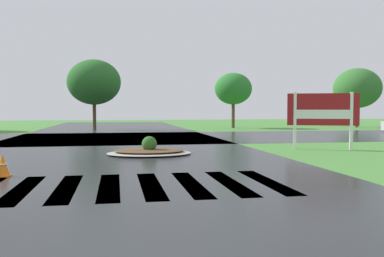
% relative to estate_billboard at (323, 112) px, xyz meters
% --- Properties ---
extents(asphalt_roadway, '(11.88, 80.00, 0.01)m').
position_rel_estate_billboard_xyz_m(asphalt_roadway, '(-8.60, -1.94, -1.56)').
color(asphalt_roadway, '#232628').
rests_on(asphalt_roadway, ground).
extents(asphalt_cross_road, '(90.00, 10.70, 0.01)m').
position_rel_estate_billboard_xyz_m(asphalt_cross_road, '(-8.60, 8.64, -1.56)').
color(asphalt_cross_road, '#232628').
rests_on(asphalt_cross_road, ground).
extents(crosswalk_stripes, '(7.65, 3.39, 0.01)m').
position_rel_estate_billboard_xyz_m(crosswalk_stripes, '(-8.60, -6.94, -1.56)').
color(crosswalk_stripes, white).
rests_on(crosswalk_stripes, ground).
extents(estate_billboard, '(2.71, 1.12, 2.39)m').
position_rel_estate_billboard_xyz_m(estate_billboard, '(0.00, 0.00, 0.00)').
color(estate_billboard, white).
rests_on(estate_billboard, ground).
extents(median_island, '(3.12, 2.38, 0.68)m').
position_rel_estate_billboard_xyz_m(median_island, '(-7.24, -0.66, -1.44)').
color(median_island, '#9E9B93').
rests_on(median_island, ground).
extents(traffic_cone, '(0.37, 0.37, 0.57)m').
position_rel_estate_billboard_xyz_m(traffic_cone, '(-11.24, -5.10, -1.29)').
color(traffic_cone, orange).
rests_on(traffic_cone, ground).
extents(background_treeline, '(39.48, 4.62, 5.72)m').
position_rel_estate_billboard_xyz_m(background_treeline, '(-5.28, 19.16, 2.08)').
color(background_treeline, '#4C3823').
rests_on(background_treeline, ground).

